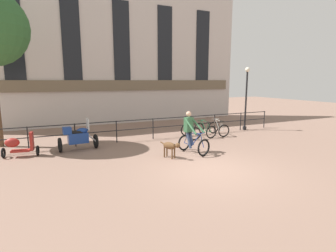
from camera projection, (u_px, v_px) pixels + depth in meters
ground_plane at (211, 170)px, 8.72m from camera, size 60.00×60.00×0.00m
canal_railing at (153, 125)px, 13.24m from camera, size 15.05×0.05×1.05m
building_facade at (121, 52)px, 17.70m from camera, size 18.00×0.72×9.70m
cyclist_with_bike at (191, 134)px, 10.70m from camera, size 0.97×1.31×1.70m
dog at (171, 146)px, 9.97m from camera, size 0.51×0.93×0.64m
parked_motorcycle at (78, 137)px, 11.09m from camera, size 1.63×0.74×1.35m
parked_bicycle_near_lamp at (191, 131)px, 13.47m from camera, size 0.77×1.17×0.86m
parked_bicycle_mid_left at (205, 130)px, 13.84m from camera, size 0.75×1.16×0.86m
parked_bicycle_mid_right at (219, 129)px, 14.20m from camera, size 0.74×1.16×0.86m
parked_scooter at (19, 145)px, 10.13m from camera, size 1.32×0.58×0.96m
street_lamp at (246, 95)px, 15.46m from camera, size 0.28×0.28×3.70m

